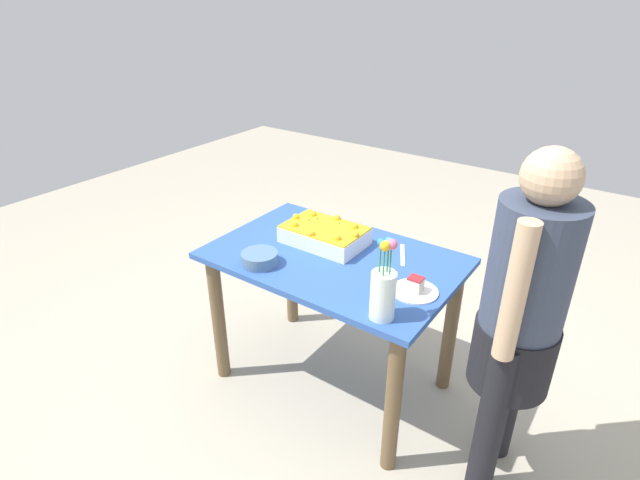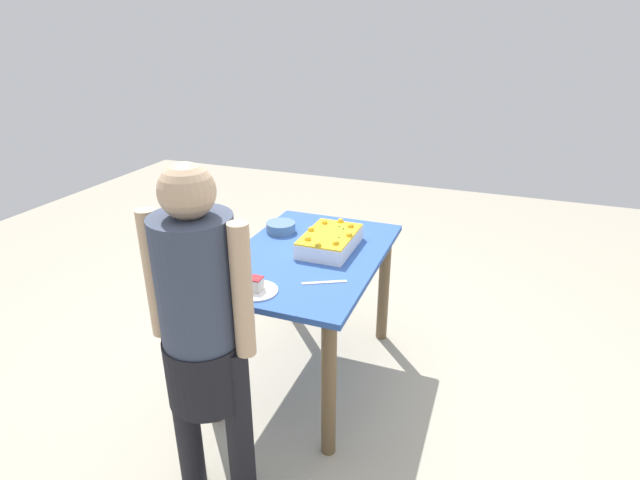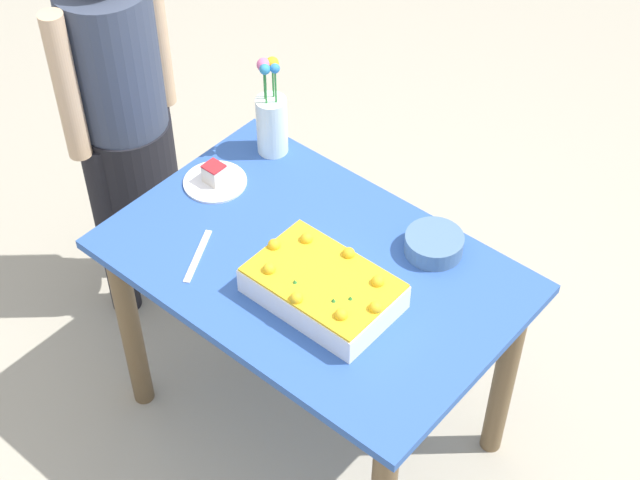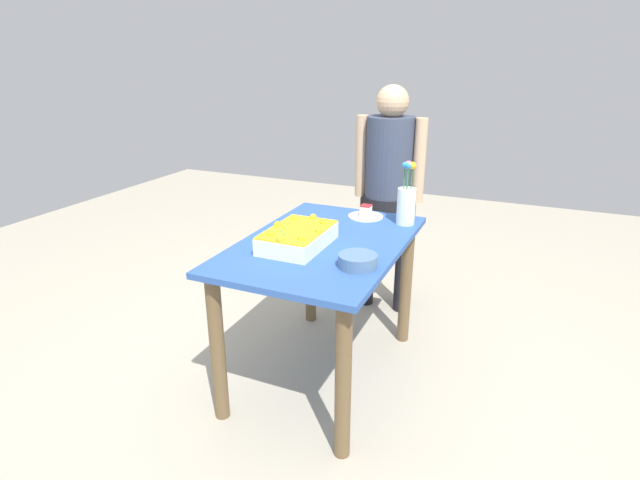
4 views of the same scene
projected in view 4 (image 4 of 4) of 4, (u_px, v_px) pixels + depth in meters
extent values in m
plane|color=#ACA38F|center=(323.00, 372.00, 2.77)|extent=(8.00, 8.00, 0.00)
cube|color=#2F56A3|center=(324.00, 244.00, 2.50)|extent=(1.19, 0.77, 0.03)
cylinder|color=brown|center=(343.00, 383.00, 2.07)|extent=(0.07, 0.07, 0.75)
cylinder|color=brown|center=(406.00, 284.00, 2.96)|extent=(0.07, 0.07, 0.75)
cylinder|color=brown|center=(217.00, 349.00, 2.31)|extent=(0.07, 0.07, 0.75)
cylinder|color=brown|center=(311.00, 267.00, 3.20)|extent=(0.07, 0.07, 0.75)
cube|color=white|center=(298.00, 238.00, 2.41)|extent=(0.40, 0.26, 0.08)
cube|color=gold|center=(298.00, 229.00, 2.40)|extent=(0.40, 0.26, 0.01)
sphere|color=gold|center=(313.00, 217.00, 2.55)|extent=(0.04, 0.04, 0.04)
sphere|color=gold|center=(295.00, 218.00, 2.54)|extent=(0.04, 0.04, 0.04)
sphere|color=gold|center=(277.00, 225.00, 2.44)|extent=(0.04, 0.04, 0.04)
sphere|color=gold|center=(271.00, 234.00, 2.32)|extent=(0.04, 0.04, 0.04)
sphere|color=gold|center=(280.00, 240.00, 2.24)|extent=(0.04, 0.04, 0.04)
sphere|color=gold|center=(301.00, 238.00, 2.26)|extent=(0.04, 0.04, 0.04)
sphere|color=gold|center=(319.00, 231.00, 2.35)|extent=(0.04, 0.04, 0.04)
sphere|color=gold|center=(323.00, 222.00, 2.48)|extent=(0.04, 0.04, 0.04)
cone|color=#2D8438|center=(289.00, 224.00, 2.46)|extent=(0.02, 0.02, 0.02)
cone|color=#2D8438|center=(284.00, 235.00, 2.31)|extent=(0.02, 0.02, 0.02)
cone|color=#2D8438|center=(281.00, 232.00, 2.35)|extent=(0.02, 0.02, 0.02)
cylinder|color=white|center=(366.00, 216.00, 2.86)|extent=(0.20, 0.20, 0.01)
cube|color=silver|center=(366.00, 211.00, 2.85)|extent=(0.06, 0.06, 0.06)
cube|color=red|center=(366.00, 206.00, 2.84)|extent=(0.06, 0.06, 0.01)
cube|color=silver|center=(310.00, 220.00, 2.80)|extent=(0.12, 0.20, 0.00)
cylinder|color=white|center=(406.00, 206.00, 2.72)|extent=(0.10, 0.10, 0.20)
cylinder|color=#2D8438|center=(408.00, 176.00, 2.68)|extent=(0.01, 0.01, 0.13)
sphere|color=pink|center=(409.00, 165.00, 2.66)|extent=(0.04, 0.04, 0.04)
cylinder|color=#2D8438|center=(404.00, 177.00, 2.67)|extent=(0.01, 0.01, 0.13)
sphere|color=teal|center=(405.00, 165.00, 2.65)|extent=(0.03, 0.03, 0.03)
cylinder|color=#2D8438|center=(408.00, 178.00, 2.64)|extent=(0.01, 0.01, 0.13)
sphere|color=#2C7CC8|center=(408.00, 166.00, 2.62)|extent=(0.03, 0.03, 0.03)
cylinder|color=#2D8438|center=(412.00, 177.00, 2.66)|extent=(0.01, 0.01, 0.13)
sphere|color=yellow|center=(412.00, 166.00, 2.64)|extent=(0.04, 0.04, 0.04)
cylinder|color=slate|center=(358.00, 261.00, 2.18)|extent=(0.17, 0.17, 0.06)
cylinder|color=black|center=(367.00, 251.00, 3.42)|extent=(0.11, 0.11, 0.78)
cylinder|color=black|center=(404.00, 257.00, 3.32)|extent=(0.11, 0.11, 0.78)
cylinder|color=black|center=(387.00, 216.00, 3.28)|extent=(0.31, 0.32, 0.28)
cylinder|color=#363F54|center=(390.00, 159.00, 3.14)|extent=(0.30, 0.30, 0.52)
sphere|color=tan|center=(393.00, 101.00, 3.02)|extent=(0.20, 0.20, 0.20)
cylinder|color=tan|center=(362.00, 156.00, 3.21)|extent=(0.08, 0.08, 0.52)
cylinder|color=tan|center=(419.00, 161.00, 3.07)|extent=(0.08, 0.08, 0.52)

